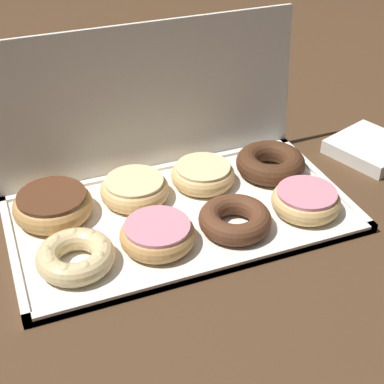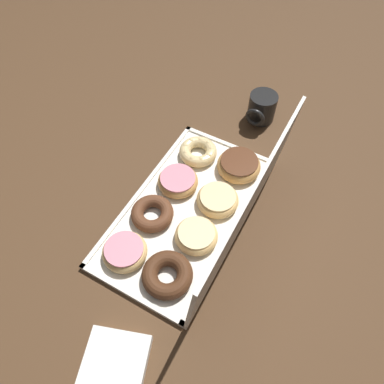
# 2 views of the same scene
# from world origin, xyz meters

# --- Properties ---
(ground_plane) EXTENTS (3.00, 3.00, 0.00)m
(ground_plane) POSITION_xyz_m (0.00, 0.00, 0.00)
(ground_plane) COLOR #4C331E
(donut_box) EXTENTS (0.52, 0.28, 0.01)m
(donut_box) POSITION_xyz_m (0.00, 0.00, 0.01)
(donut_box) COLOR silver
(donut_box) RESTS_ON ground
(box_lid_open) EXTENTS (0.52, 0.03, 0.26)m
(box_lid_open) POSITION_xyz_m (0.00, 0.16, 0.13)
(box_lid_open) COLOR silver
(box_lid_open) RESTS_ON ground
(cruller_donut_0) EXTENTS (0.11, 0.11, 0.03)m
(cruller_donut_0) POSITION_xyz_m (-0.18, -0.06, 0.03)
(cruller_donut_0) COLOR #EACC8C
(cruller_donut_0) RESTS_ON donut_box
(pink_frosted_donut_1) EXTENTS (0.11, 0.11, 0.04)m
(pink_frosted_donut_1) POSITION_xyz_m (-0.06, -0.06, 0.03)
(pink_frosted_donut_1) COLOR tan
(pink_frosted_donut_1) RESTS_ON donut_box
(chocolate_cake_ring_donut_2) EXTENTS (0.11, 0.11, 0.03)m
(chocolate_cake_ring_donut_2) POSITION_xyz_m (0.06, -0.06, 0.03)
(chocolate_cake_ring_donut_2) COLOR #59331E
(chocolate_cake_ring_donut_2) RESTS_ON donut_box
(pink_frosted_donut_3) EXTENTS (0.11, 0.11, 0.04)m
(pink_frosted_donut_3) POSITION_xyz_m (0.18, -0.06, 0.03)
(pink_frosted_donut_3) COLOR #E5B770
(pink_frosted_donut_3) RESTS_ON donut_box
(chocolate_frosted_donut_4) EXTENTS (0.12, 0.12, 0.04)m
(chocolate_frosted_donut_4) POSITION_xyz_m (-0.19, 0.07, 0.03)
(chocolate_frosted_donut_4) COLOR tan
(chocolate_frosted_donut_4) RESTS_ON donut_box
(glazed_ring_donut_5) EXTENTS (0.11, 0.11, 0.04)m
(glazed_ring_donut_5) POSITION_xyz_m (-0.06, 0.06, 0.03)
(glazed_ring_donut_5) COLOR #E5B770
(glazed_ring_donut_5) RESTS_ON donut_box
(glazed_ring_donut_6) EXTENTS (0.11, 0.11, 0.03)m
(glazed_ring_donut_6) POSITION_xyz_m (0.06, 0.07, 0.03)
(glazed_ring_donut_6) COLOR #E5B770
(glazed_ring_donut_6) RESTS_ON donut_box
(chocolate_cake_ring_donut_7) EXTENTS (0.12, 0.12, 0.04)m
(chocolate_cake_ring_donut_7) POSITION_xyz_m (0.18, 0.06, 0.03)
(chocolate_cake_ring_donut_7) COLOR #472816
(chocolate_cake_ring_donut_7) RESTS_ON donut_box
(napkin_stack) EXTENTS (0.16, 0.16, 0.03)m
(napkin_stack) POSITION_xyz_m (0.39, 0.06, 0.01)
(napkin_stack) COLOR white
(napkin_stack) RESTS_ON ground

